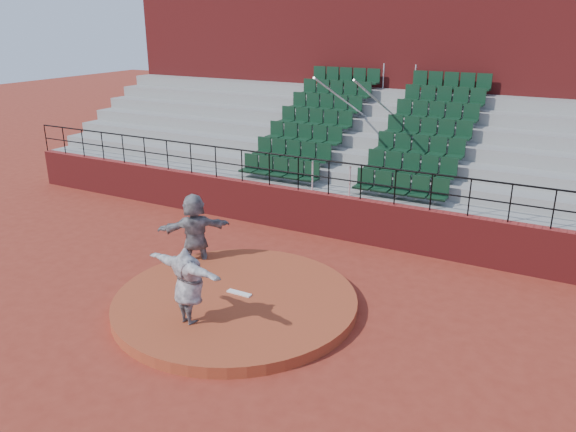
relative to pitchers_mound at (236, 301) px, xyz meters
The scene contains 9 objects.
ground 0.12m from the pitchers_mound, ahead, with size 90.00×90.00×0.00m, color maroon.
pitchers_mound is the anchor object (origin of this frame).
pitching_rubber 0.21m from the pitchers_mound, 90.00° to the left, with size 0.60×0.15×0.03m, color white.
boundary_wall 5.03m from the pitchers_mound, 90.00° to the left, with size 24.00×0.30×1.30m, color maroon.
wall_railing 5.35m from the pitchers_mound, 90.00° to the left, with size 24.04×0.05×1.03m.
seating_deck 8.75m from the pitchers_mound, 90.00° to the left, with size 24.00×5.97×4.63m.
press_box_facade 13.06m from the pitchers_mound, 90.00° to the left, with size 24.00×3.00×7.10m, color maroon.
pitcher 1.69m from the pitchers_mound, 98.75° to the right, with size 2.04×0.56×1.66m, color black.
fielder 2.59m from the pitchers_mound, 148.13° to the left, with size 1.87×0.60×2.02m, color black.
Camera 1 is at (6.43, -9.42, 6.21)m, focal length 35.00 mm.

